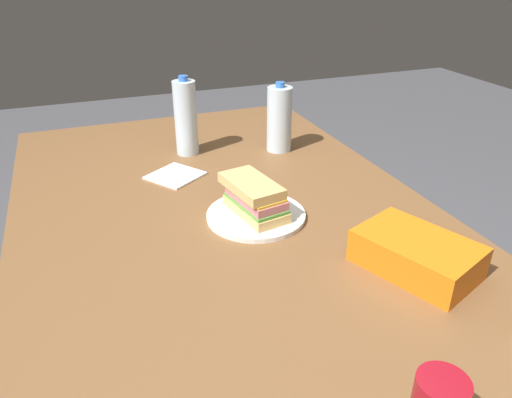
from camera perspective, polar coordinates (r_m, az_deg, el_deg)
The scene contains 7 objects.
dining_table at distance 1.15m, azimuth -1.45°, elevation -7.68°, with size 1.85×1.01×0.74m.
paper_plate at distance 1.18m, azimuth 0.00°, elevation -1.90°, with size 0.24×0.24×0.01m, color white.
sandwich at distance 1.16m, azimuth -0.18°, elevation 0.17°, with size 0.19×0.13×0.08m.
chip_bag at distance 1.03m, azimuth 18.21°, elevation -6.12°, with size 0.23×0.15×0.07m, color orange.
water_bottle_tall at distance 1.55m, azimuth 2.74°, elevation 9.30°, with size 0.08×0.08×0.22m.
water_bottle_spare at distance 1.53m, azimuth -8.20°, elevation 9.36°, with size 0.07×0.07×0.24m.
paper_napkin at distance 1.41m, azimuth -9.39°, elevation 2.72°, with size 0.13×0.13×0.01m, color white.
Camera 1 is at (-0.89, 0.31, 1.32)m, focal length 34.28 mm.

